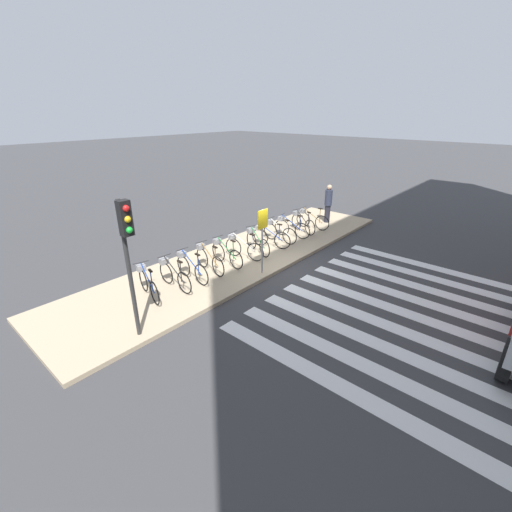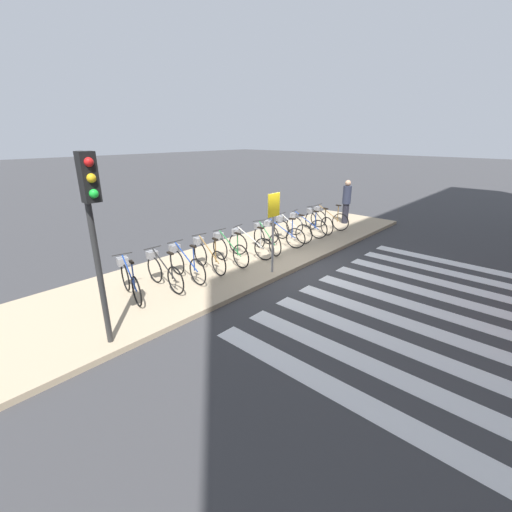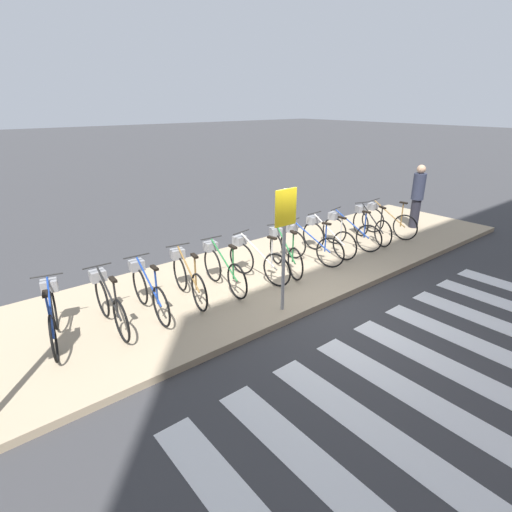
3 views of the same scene
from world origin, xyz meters
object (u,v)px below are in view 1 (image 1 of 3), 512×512
traffic_light (127,242)px  parked_bicycle_3 (208,258)px  parked_bicycle_0 (147,282)px  parked_bicycle_5 (242,247)px  parked_bicycle_8 (278,231)px  parked_bicycle_9 (290,227)px  parked_bicycle_1 (173,274)px  parked_bicycle_7 (269,236)px  parked_bicycle_10 (302,222)px  parked_bicycle_11 (311,219)px  pedestrian (328,203)px  parked_bicycle_4 (225,252)px  sign_post (263,231)px  parked_bicycle_2 (190,267)px  parked_bicycle_6 (256,241)px

traffic_light → parked_bicycle_3: bearing=23.4°
parked_bicycle_0 → parked_bicycle_5: (3.80, -0.15, 0.00)m
parked_bicycle_5 → parked_bicycle_8: size_ratio=0.99×
parked_bicycle_9 → traffic_light: bearing=-169.9°
parked_bicycle_1 → traffic_light: traffic_light is taller
parked_bicycle_9 → parked_bicycle_7: bearing=-177.6°
parked_bicycle_9 → parked_bicycle_10: bearing=-0.4°
parked_bicycle_3 → parked_bicycle_7: size_ratio=1.02×
parked_bicycle_11 → pedestrian: (1.31, -0.09, 0.51)m
parked_bicycle_0 → parked_bicycle_9: same height
parked_bicycle_3 → parked_bicycle_11: size_ratio=1.00×
parked_bicycle_7 → parked_bicycle_9: bearing=2.4°
parked_bicycle_3 → parked_bicycle_10: same height
parked_bicycle_4 → pedestrian: size_ratio=0.91×
parked_bicycle_4 → sign_post: (0.32, -1.41, 1.02)m
parked_bicycle_10 → parked_bicycle_1: bearing=179.9°
parked_bicycle_2 → parked_bicycle_0: bearing=176.6°
parked_bicycle_5 → parked_bicycle_6: (0.77, -0.02, 0.00)m
parked_bicycle_2 → parked_bicycle_3: bearing=3.8°
parked_bicycle_6 → pedestrian: bearing=-0.8°
parked_bicycle_10 → parked_bicycle_6: bearing=-179.1°
parked_bicycle_8 → parked_bicycle_9: bearing=-3.3°
parked_bicycle_4 → traffic_light: bearing=-160.9°
parked_bicycle_0 → parked_bicycle_11: 8.34m
parked_bicycle_1 → pedestrian: bearing=-0.9°
parked_bicycle_5 → sign_post: size_ratio=0.75×
parked_bicycle_0 → parked_bicycle_3: (2.29, -0.04, 0.00)m
parked_bicycle_8 → parked_bicycle_4: bearing=-179.9°
parked_bicycle_7 → sign_post: size_ratio=0.74×
parked_bicycle_1 → parked_bicycle_7: same height
pedestrian → parked_bicycle_9: bearing=177.4°
parked_bicycle_2 → parked_bicycle_9: same height
parked_bicycle_11 → traffic_light: bearing=-171.7°
parked_bicycle_2 → parked_bicycle_4: size_ratio=1.00×
parked_bicycle_2 → parked_bicycle_5: same height
parked_bicycle_10 → traffic_light: (-8.86, -1.42, 1.95)m
parked_bicycle_2 → parked_bicycle_9: (5.31, -0.03, 0.00)m
parked_bicycle_4 → parked_bicycle_8: bearing=0.1°
pedestrian → parked_bicycle_0: bearing=178.5°
parked_bicycle_10 → sign_post: (-4.32, -1.36, 1.02)m
parked_bicycle_5 → parked_bicycle_8: bearing=2.0°
parked_bicycle_4 → parked_bicycle_7: bearing=-2.6°
parked_bicycle_3 → sign_post: size_ratio=0.75×
parked_bicycle_4 → parked_bicycle_10: size_ratio=1.04×
parked_bicycle_2 → parked_bicycle_5: (2.32, -0.06, 0.00)m
parked_bicycle_3 → parked_bicycle_7: (3.01, -0.15, 0.00)m
parked_bicycle_11 → sign_post: sign_post is taller
parked_bicycle_5 → parked_bicycle_8: (2.22, 0.08, 0.00)m
parked_bicycle_6 → parked_bicycle_10: size_ratio=1.00×
parked_bicycle_5 → parked_bicycle_6: 0.77m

